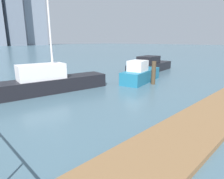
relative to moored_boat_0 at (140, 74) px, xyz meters
name	(u,v)px	position (x,y,z in m)	size (l,w,h in m)	color
ground_plane	(12,95)	(-8.33, 2.92, -0.60)	(300.00, 300.00, 0.00)	#476675
floating_dock	(199,124)	(-4.74, -6.36, -0.51)	(14.19, 2.00, 0.18)	olive
dock_piling_1	(154,73)	(0.01, -1.16, 0.23)	(0.31, 0.31, 1.67)	#473826
moored_boat_0	(140,74)	(0.00, 0.00, 0.00)	(4.56, 2.39, 1.68)	#1E6B8C
moored_boat_3	(150,66)	(4.82, 2.45, -0.03)	(6.80, 2.80, 1.58)	black
moored_boat_4	(51,81)	(-6.29, 2.05, 0.07)	(6.87, 2.45, 7.19)	black
skyline_tower_5	(11,4)	(30.82, 119.66, 23.46)	(9.95, 7.97, 48.13)	gray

